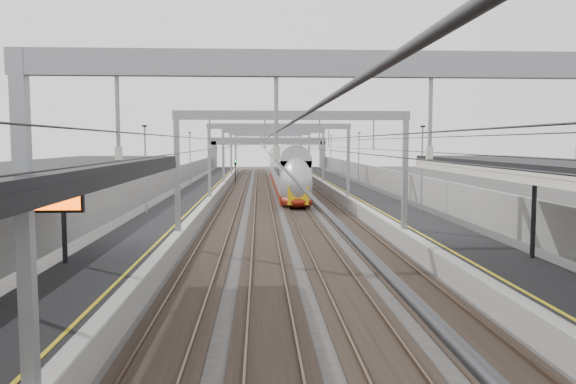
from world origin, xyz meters
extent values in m
cube|color=black|center=(-8.00, 45.00, 0.50)|extent=(4.00, 120.00, 1.00)
cube|color=black|center=(8.00, 45.00, 0.50)|extent=(4.00, 120.00, 1.00)
cube|color=black|center=(-4.50, 45.00, 0.04)|extent=(2.40, 140.00, 0.08)
cube|color=brown|center=(-5.22, 45.00, 0.13)|extent=(0.07, 140.00, 0.14)
cube|color=brown|center=(-3.78, 45.00, 0.13)|extent=(0.07, 140.00, 0.14)
cube|color=black|center=(-1.50, 45.00, 0.04)|extent=(2.40, 140.00, 0.08)
cube|color=brown|center=(-2.22, 45.00, 0.13)|extent=(0.07, 140.00, 0.14)
cube|color=brown|center=(-0.78, 45.00, 0.13)|extent=(0.07, 140.00, 0.14)
cube|color=black|center=(1.50, 45.00, 0.04)|extent=(2.40, 140.00, 0.08)
cube|color=brown|center=(0.78, 45.00, 0.13)|extent=(0.07, 140.00, 0.14)
cube|color=brown|center=(2.22, 45.00, 0.13)|extent=(0.07, 140.00, 0.14)
cube|color=black|center=(4.50, 45.00, 0.04)|extent=(2.40, 140.00, 0.08)
cube|color=brown|center=(3.78, 45.00, 0.13)|extent=(0.07, 140.00, 0.14)
cube|color=brown|center=(5.22, 45.00, 0.13)|extent=(0.07, 140.00, 0.14)
cube|color=gray|center=(-6.30, 2.00, 4.30)|extent=(0.28, 0.28, 6.60)
cube|color=gray|center=(0.00, 2.00, 7.35)|extent=(13.00, 0.25, 0.50)
cube|color=gray|center=(-6.30, 22.00, 4.30)|extent=(0.28, 0.28, 6.60)
cube|color=gray|center=(6.30, 22.00, 4.30)|extent=(0.28, 0.28, 6.60)
cube|color=gray|center=(0.00, 22.00, 7.35)|extent=(13.00, 0.25, 0.50)
cube|color=gray|center=(-6.30, 42.00, 4.30)|extent=(0.28, 0.28, 6.60)
cube|color=gray|center=(6.30, 42.00, 4.30)|extent=(0.28, 0.28, 6.60)
cube|color=gray|center=(0.00, 42.00, 7.35)|extent=(13.00, 0.25, 0.50)
cube|color=gray|center=(-6.30, 62.00, 4.30)|extent=(0.28, 0.28, 6.60)
cube|color=gray|center=(6.30, 62.00, 4.30)|extent=(0.28, 0.28, 6.60)
cube|color=gray|center=(0.00, 62.00, 7.35)|extent=(13.00, 0.25, 0.50)
cube|color=gray|center=(-6.30, 82.00, 4.30)|extent=(0.28, 0.28, 6.60)
cube|color=gray|center=(6.30, 82.00, 4.30)|extent=(0.28, 0.28, 6.60)
cube|color=gray|center=(0.00, 82.00, 7.35)|extent=(13.00, 0.25, 0.50)
cube|color=gray|center=(-6.30, 100.00, 4.30)|extent=(0.28, 0.28, 6.60)
cube|color=gray|center=(6.30, 100.00, 4.30)|extent=(0.28, 0.28, 6.60)
cube|color=gray|center=(0.00, 100.00, 7.35)|extent=(13.00, 0.25, 0.50)
cylinder|color=#262628|center=(-4.50, 50.00, 5.50)|extent=(0.03, 140.00, 0.03)
cylinder|color=#262628|center=(-1.50, 50.00, 5.50)|extent=(0.03, 140.00, 0.03)
cylinder|color=#262628|center=(1.50, 50.00, 5.50)|extent=(0.03, 140.00, 0.03)
cylinder|color=#262628|center=(4.50, 50.00, 5.50)|extent=(0.03, 140.00, 0.03)
cylinder|color=black|center=(-9.70, 14.00, 3.00)|extent=(0.20, 0.20, 4.00)
cube|color=black|center=(-6.60, 4.00, 4.55)|extent=(1.60, 0.15, 0.55)
cube|color=#EA4304|center=(-6.60, 3.92, 4.55)|extent=(1.50, 0.02, 0.42)
cylinder|color=black|center=(9.70, 14.00, 3.00)|extent=(0.20, 0.20, 4.00)
cube|color=gray|center=(0.00, 100.00, 6.20)|extent=(22.00, 2.20, 1.40)
cube|color=gray|center=(-10.50, 100.00, 3.10)|extent=(1.00, 2.20, 6.20)
cube|color=gray|center=(10.50, 100.00, 3.10)|extent=(1.00, 2.20, 6.20)
cube|color=gray|center=(-11.20, 45.00, 1.60)|extent=(0.30, 120.00, 3.20)
cube|color=gray|center=(11.20, 45.00, 1.60)|extent=(0.30, 120.00, 3.20)
cube|color=maroon|center=(1.50, 53.49, 0.63)|extent=(2.87, 24.45, 0.85)
cube|color=#9C9BA1|center=(1.50, 53.49, 2.65)|extent=(2.87, 24.45, 3.19)
cube|color=black|center=(1.50, 44.94, 0.29)|extent=(2.13, 2.55, 0.53)
cube|color=maroon|center=(1.50, 78.37, 0.63)|extent=(2.87, 24.45, 0.85)
cube|color=#9C9BA1|center=(1.50, 78.37, 2.65)|extent=(2.87, 24.45, 3.19)
cube|color=black|center=(1.50, 69.81, 0.29)|extent=(2.13, 2.55, 0.53)
ellipsoid|color=#9C9BA1|center=(1.50, 41.06, 2.33)|extent=(2.87, 5.53, 4.46)
cube|color=#DCB40B|center=(1.50, 38.77, 1.37)|extent=(1.81, 0.12, 1.59)
cube|color=black|center=(1.50, 39.25, 2.96)|extent=(1.70, 0.61, 0.99)
cylinder|color=black|center=(-5.20, 71.28, 1.50)|extent=(0.12, 0.12, 3.00)
cube|color=black|center=(-5.20, 71.28, 3.10)|extent=(0.32, 0.22, 0.75)
sphere|color=#0CE526|center=(-5.20, 71.15, 3.25)|extent=(0.16, 0.16, 0.16)
cylinder|color=black|center=(3.20, 63.52, 1.50)|extent=(0.12, 0.12, 3.00)
cube|color=black|center=(3.20, 63.52, 3.10)|extent=(0.32, 0.22, 0.75)
sphere|color=red|center=(3.20, 63.39, 3.25)|extent=(0.16, 0.16, 0.16)
cylinder|color=black|center=(5.40, 74.50, 1.50)|extent=(0.12, 0.12, 3.00)
cube|color=black|center=(5.40, 74.50, 3.10)|extent=(0.32, 0.22, 0.75)
sphere|color=red|center=(5.40, 74.37, 3.25)|extent=(0.16, 0.16, 0.16)
camera|label=1|loc=(-1.83, -8.83, 5.84)|focal=35.00mm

